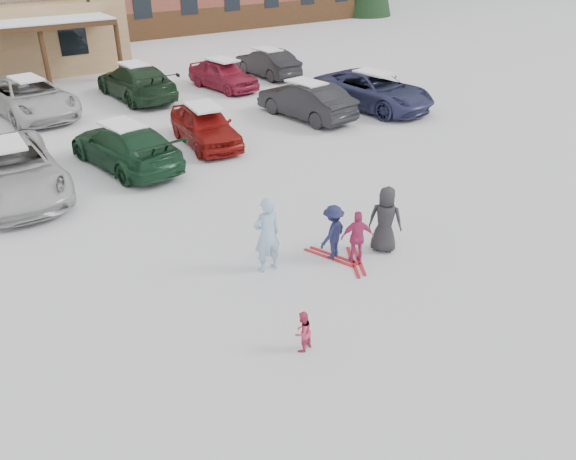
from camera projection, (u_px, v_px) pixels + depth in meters
ground at (303, 292)px, 12.23m from camera, size 160.00×160.00×0.00m
lamp_post at (89, 4)px, 28.81m from camera, size 0.50×0.25×6.18m
adult_skier at (267, 235)px, 12.61m from camera, size 0.69×0.47×1.83m
toddler_red at (302, 332)px, 10.38m from camera, size 0.48×0.42×0.84m
child_navy at (333, 232)px, 13.19m from camera, size 1.01×0.78×1.37m
skis_child_navy at (332, 257)px, 13.51m from camera, size 0.66×1.38×0.03m
child_magenta at (358, 237)px, 13.03m from camera, size 0.83×0.66×1.32m
skis_child_magenta at (356, 261)px, 13.34m from camera, size 0.86×1.32×0.03m
bystander_dark at (385, 220)px, 13.44m from camera, size 0.91×0.97×1.66m
parked_car_2 at (11, 169)px, 16.35m from camera, size 2.80×5.73×1.57m
parked_car_3 at (125, 146)px, 18.30m from camera, size 2.71×5.18×1.43m
parked_car_4 at (205, 125)px, 20.22m from camera, size 2.17×4.31×1.41m
parked_car_5 at (306, 100)px, 22.97m from camera, size 2.11×4.68×1.49m
parked_car_6 at (373, 90)px, 24.28m from camera, size 3.33×5.87×1.54m
parked_car_10 at (30, 97)px, 23.29m from camera, size 3.29×5.91×1.56m
parked_car_11 at (136, 81)px, 25.62m from camera, size 2.37×5.45×1.56m
parked_car_12 at (223, 74)px, 27.21m from camera, size 2.23×4.32×1.41m
parked_car_13 at (267, 63)px, 29.48m from camera, size 1.63×4.29×1.40m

